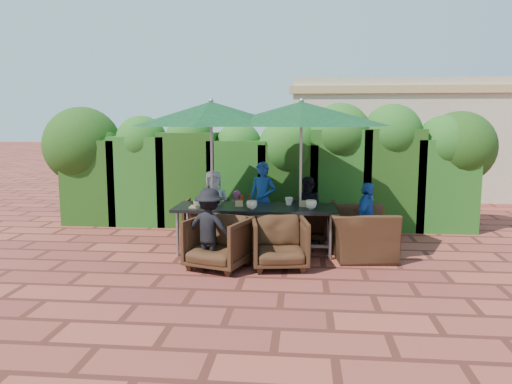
# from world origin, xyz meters

# --- Properties ---
(ground) EXTENTS (80.00, 80.00, 0.00)m
(ground) POSITION_xyz_m (0.00, 0.00, 0.00)
(ground) COLOR brown
(ground) RESTS_ON ground
(dining_table) EXTENTS (2.58, 0.90, 0.75)m
(dining_table) POSITION_xyz_m (0.04, 0.22, 0.68)
(dining_table) COLOR black
(dining_table) RESTS_ON ground
(umbrella_left) EXTENTS (2.56, 2.56, 2.46)m
(umbrella_left) POSITION_xyz_m (-0.65, 0.16, 2.21)
(umbrella_left) COLOR gray
(umbrella_left) RESTS_ON ground
(umbrella_right) EXTENTS (2.79, 2.79, 2.46)m
(umbrella_right) POSITION_xyz_m (0.76, 0.27, 2.21)
(umbrella_right) COLOR gray
(umbrella_right) RESTS_ON ground
(chair_far_left) EXTENTS (0.83, 0.78, 0.79)m
(chair_far_left) POSITION_xyz_m (-0.93, 1.06, 0.40)
(chair_far_left) COLOR black
(chair_far_left) RESTS_ON ground
(chair_far_mid) EXTENTS (0.69, 0.65, 0.70)m
(chair_far_mid) POSITION_xyz_m (0.01, 1.06, 0.35)
(chair_far_mid) COLOR black
(chair_far_mid) RESTS_ON ground
(chair_far_right) EXTENTS (0.89, 0.85, 0.77)m
(chair_far_right) POSITION_xyz_m (0.93, 1.17, 0.39)
(chair_far_right) COLOR black
(chair_far_right) RESTS_ON ground
(chair_near_left) EXTENTS (1.00, 0.97, 0.82)m
(chair_near_left) POSITION_xyz_m (-0.40, -0.73, 0.41)
(chair_near_left) COLOR black
(chair_near_left) RESTS_ON ground
(chair_near_right) EXTENTS (0.89, 0.85, 0.81)m
(chair_near_right) POSITION_xyz_m (0.47, -0.62, 0.40)
(chair_near_right) COLOR black
(chair_near_right) RESTS_ON ground
(chair_end_right) EXTENTS (0.86, 1.23, 1.01)m
(chair_end_right) POSITION_xyz_m (1.67, 0.10, 0.50)
(chair_end_right) COLOR black
(chair_end_right) RESTS_ON ground
(adult_far_left) EXTENTS (0.68, 0.51, 1.23)m
(adult_far_left) POSITION_xyz_m (-0.81, 1.10, 0.62)
(adult_far_left) COLOR white
(adult_far_left) RESTS_ON ground
(adult_far_mid) EXTENTS (0.60, 0.53, 1.38)m
(adult_far_mid) POSITION_xyz_m (0.07, 1.22, 0.69)
(adult_far_mid) COLOR #1D4B9E
(adult_far_mid) RESTS_ON ground
(adult_far_right) EXTENTS (0.63, 0.51, 1.13)m
(adult_far_right) POSITION_xyz_m (0.91, 1.14, 0.57)
(adult_far_right) COLOR black
(adult_far_right) RESTS_ON ground
(adult_near_left) EXTENTS (0.80, 0.50, 1.17)m
(adult_near_left) POSITION_xyz_m (-0.53, -0.76, 0.58)
(adult_near_left) COLOR black
(adult_near_left) RESTS_ON ground
(adult_end_right) EXTENTS (0.58, 0.76, 1.17)m
(adult_end_right) POSITION_xyz_m (1.79, 0.14, 0.58)
(adult_end_right) COLOR #1D4B9E
(adult_end_right) RESTS_ON ground
(child_left) EXTENTS (0.37, 0.33, 0.86)m
(child_left) POSITION_xyz_m (-0.40, 1.22, 0.43)
(child_left) COLOR #D34A7F
(child_left) RESTS_ON ground
(child_right) EXTENTS (0.33, 0.30, 0.76)m
(child_right) POSITION_xyz_m (0.58, 1.24, 0.38)
(child_right) COLOR #7E4698
(child_right) RESTS_ON ground
(pedestrian_a) EXTENTS (1.54, 1.33, 1.62)m
(pedestrian_a) POSITION_xyz_m (1.63, 4.08, 0.81)
(pedestrian_a) COLOR green
(pedestrian_a) RESTS_ON ground
(pedestrian_b) EXTENTS (0.87, 0.67, 1.61)m
(pedestrian_b) POSITION_xyz_m (2.48, 4.41, 0.80)
(pedestrian_b) COLOR #D34A7F
(pedestrian_b) RESTS_ON ground
(pedestrian_c) EXTENTS (1.27, 0.75, 1.87)m
(pedestrian_c) POSITION_xyz_m (3.32, 4.30, 0.93)
(pedestrian_c) COLOR #9B9AA2
(pedestrian_c) RESTS_ON ground
(cup_a) EXTENTS (0.15, 0.15, 0.12)m
(cup_a) POSITION_xyz_m (-0.87, 0.08, 0.81)
(cup_a) COLOR beige
(cup_a) RESTS_ON dining_table
(cup_b) EXTENTS (0.14, 0.14, 0.13)m
(cup_b) POSITION_xyz_m (-0.58, 0.31, 0.82)
(cup_b) COLOR beige
(cup_b) RESTS_ON dining_table
(cup_c) EXTENTS (0.17, 0.17, 0.14)m
(cup_c) POSITION_xyz_m (0.01, -0.04, 0.82)
(cup_c) COLOR beige
(cup_c) RESTS_ON dining_table
(cup_d) EXTENTS (0.14, 0.14, 0.13)m
(cup_d) POSITION_xyz_m (0.57, 0.41, 0.81)
(cup_d) COLOR beige
(cup_d) RESTS_ON dining_table
(cup_e) EXTENTS (0.18, 0.18, 0.14)m
(cup_e) POSITION_xyz_m (0.92, 0.06, 0.82)
(cup_e) COLOR beige
(cup_e) RESTS_ON dining_table
(ketchup_bottle) EXTENTS (0.04, 0.04, 0.17)m
(ketchup_bottle) POSITION_xyz_m (-0.18, 0.23, 0.83)
(ketchup_bottle) COLOR #B20C0A
(ketchup_bottle) RESTS_ON dining_table
(sauce_bottle) EXTENTS (0.04, 0.04, 0.17)m
(sauce_bottle) POSITION_xyz_m (-0.07, 0.35, 0.83)
(sauce_bottle) COLOR #4C230C
(sauce_bottle) RESTS_ON dining_table
(serving_tray) EXTENTS (0.35, 0.25, 0.02)m
(serving_tray) POSITION_xyz_m (-0.81, 0.05, 0.76)
(serving_tray) COLOR #926946
(serving_tray) RESTS_ON dining_table
(number_block_left) EXTENTS (0.12, 0.06, 0.10)m
(number_block_left) POSITION_xyz_m (-0.22, 0.18, 0.80)
(number_block_left) COLOR tan
(number_block_left) RESTS_ON dining_table
(number_block_right) EXTENTS (0.12, 0.06, 0.10)m
(number_block_right) POSITION_xyz_m (0.82, 0.26, 0.80)
(number_block_right) COLOR tan
(number_block_right) RESTS_ON dining_table
(hedge_wall) EXTENTS (9.10, 1.60, 2.46)m
(hedge_wall) POSITION_xyz_m (-0.00, 2.32, 1.30)
(hedge_wall) COLOR #14380F
(hedge_wall) RESTS_ON ground
(building) EXTENTS (6.20, 3.08, 3.20)m
(building) POSITION_xyz_m (3.50, 6.99, 1.61)
(building) COLOR beige
(building) RESTS_ON ground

